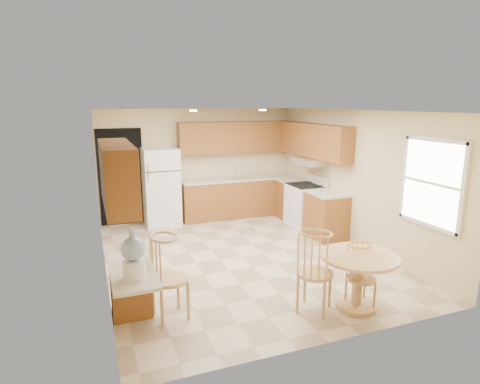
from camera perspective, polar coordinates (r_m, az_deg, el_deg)
name	(u,v)px	position (r m, az deg, el deg)	size (l,w,h in m)	color
floor	(242,256)	(7.10, 0.24, -9.15)	(5.50, 5.50, 0.00)	#CAB593
ceiling	(242,111)	(6.59, 0.26, 11.47)	(4.50, 5.50, 0.02)	white
wall_back	(199,164)	(9.31, -5.84, 4.03)	(4.50, 0.02, 2.50)	beige
wall_front	(335,237)	(4.37, 13.37, -6.22)	(4.50, 0.02, 2.50)	beige
wall_left	(101,198)	(6.31, -19.21, -0.77)	(0.02, 5.50, 2.50)	beige
wall_right	(354,178)	(7.81, 15.85, 1.95)	(0.02, 5.50, 2.50)	beige
doorway	(121,177)	(9.05, -16.56, 2.03)	(0.90, 0.02, 2.10)	black
base_cab_back	(239,198)	(9.45, -0.13, -0.81)	(2.75, 0.60, 0.87)	brown
counter_back	(239,179)	(9.35, -0.13, 1.90)	(2.75, 0.63, 0.04)	beige
base_cab_right_a	(292,199)	(9.36, 7.34, -1.05)	(0.60, 0.59, 0.87)	brown
counter_right_a	(292,180)	(9.26, 7.42, 1.68)	(0.63, 0.59, 0.04)	beige
base_cab_right_b	(326,216)	(8.15, 12.14, -3.31)	(0.60, 0.80, 0.87)	brown
counter_right_b	(327,193)	(8.04, 12.29, -0.19)	(0.63, 0.80, 0.04)	beige
upper_cab_back	(237,137)	(9.35, -0.43, 7.83)	(2.75, 0.33, 0.70)	brown
upper_cab_right	(314,140)	(8.64, 10.42, 7.23)	(0.33, 2.42, 0.70)	brown
upper_cab_left	(118,175)	(4.63, -17.02, 2.30)	(0.33, 1.40, 0.70)	brown
sink	(238,178)	(9.34, -0.27, 2.02)	(0.78, 0.44, 0.01)	silver
range_hood	(310,161)	(8.62, 9.93, 4.35)	(0.50, 0.76, 0.14)	silver
desk_pedestal	(131,288)	(5.35, -15.26, -13.00)	(0.48, 0.42, 0.72)	brown
desk_top	(132,270)	(4.85, -15.07, -10.71)	(0.50, 1.20, 0.04)	beige
window	(432,183)	(6.39, 25.67, 1.15)	(0.06, 1.12, 1.30)	white
can_light_a	(193,111)	(7.58, -6.67, 11.43)	(0.14, 0.14, 0.02)	white
can_light_b	(263,110)	(8.04, 3.24, 11.56)	(0.14, 0.14, 0.02)	white
refrigerator	(161,187)	(8.85, -11.14, 0.71)	(0.74, 0.72, 1.68)	white
stove	(305,205)	(8.77, 9.27, -1.83)	(0.65, 0.76, 1.09)	white
dining_table	(358,274)	(5.48, 16.45, -11.08)	(0.99, 0.99, 0.73)	tan
chair_table_a	(319,266)	(5.16, 11.23, -10.27)	(0.47, 0.58, 1.06)	tan
chair_table_b	(366,273)	(5.44, 17.42, -10.92)	(0.37, 0.38, 0.85)	tan
chair_desk	(171,272)	(4.98, -9.80, -11.11)	(0.47, 0.61, 1.06)	tan
water_crock	(133,257)	(4.51, -14.91, -8.87)	(0.26, 0.26, 0.55)	white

